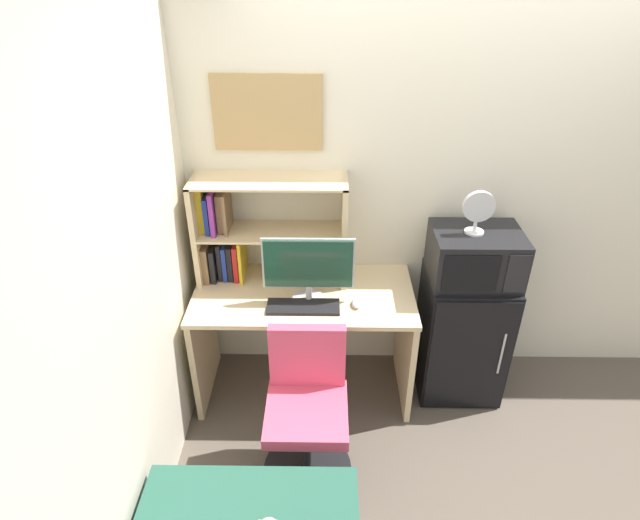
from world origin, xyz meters
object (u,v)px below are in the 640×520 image
(hutch_bookshelf, at_px, (246,230))
(microwave, at_px, (475,256))
(mini_fridge, at_px, (462,334))
(desk_fan, at_px, (478,210))
(keyboard, at_px, (303,307))
(computer_mouse, at_px, (356,303))
(desk_chair, at_px, (307,415))
(monitor, at_px, (308,268))
(wall_corkboard, at_px, (267,113))

(hutch_bookshelf, relative_size, microwave, 1.76)
(hutch_bookshelf, height_order, mini_fridge, hutch_bookshelf)
(mini_fridge, bearing_deg, desk_fan, -174.55)
(keyboard, height_order, microwave, microwave)
(keyboard, height_order, desk_fan, desk_fan)
(computer_mouse, bearing_deg, desk_chair, -119.85)
(monitor, height_order, desk_fan, desk_fan)
(computer_mouse, distance_m, mini_fridge, 0.81)
(keyboard, bearing_deg, microwave, 12.03)
(microwave, relative_size, wall_corkboard, 0.84)
(monitor, height_order, microwave, monitor)
(microwave, xyz_separation_m, desk_chair, (-0.97, -0.66, -0.62))
(computer_mouse, relative_size, microwave, 0.19)
(mini_fridge, distance_m, desk_chair, 1.18)
(desk_chair, bearing_deg, mini_fridge, 34.14)
(monitor, relative_size, mini_fridge, 0.61)
(monitor, xyz_separation_m, desk_fan, (0.95, 0.13, 0.30))
(monitor, distance_m, computer_mouse, 0.35)
(computer_mouse, distance_m, desk_fan, 0.86)
(desk_chair, distance_m, wall_corkboard, 1.68)
(keyboard, distance_m, computer_mouse, 0.31)
(microwave, bearing_deg, wall_corkboard, 167.74)
(desk_chair, bearing_deg, hutch_bookshelf, 115.91)
(mini_fridge, bearing_deg, desk_chair, -145.86)
(keyboard, bearing_deg, desk_fan, 12.07)
(keyboard, height_order, computer_mouse, computer_mouse)
(computer_mouse, xyz_separation_m, mini_fridge, (0.70, 0.18, -0.37))
(hutch_bookshelf, bearing_deg, computer_mouse, -25.98)
(wall_corkboard, bearing_deg, monitor, -59.86)
(mini_fridge, relative_size, desk_chair, 0.97)
(hutch_bookshelf, distance_m, keyboard, 0.59)
(hutch_bookshelf, bearing_deg, desk_fan, -6.15)
(monitor, xyz_separation_m, microwave, (0.98, 0.14, 0.00))
(monitor, relative_size, computer_mouse, 5.39)
(keyboard, bearing_deg, computer_mouse, 5.42)
(hutch_bookshelf, distance_m, microwave, 1.37)
(monitor, height_order, mini_fridge, monitor)
(computer_mouse, height_order, mini_fridge, mini_fridge)
(microwave, bearing_deg, desk_fan, -169.03)
(monitor, bearing_deg, desk_chair, -89.64)
(microwave, height_order, desk_chair, microwave)
(wall_corkboard, bearing_deg, desk_chair, -75.68)
(hutch_bookshelf, distance_m, mini_fridge, 1.53)
(keyboard, height_order, mini_fridge, mini_fridge)
(computer_mouse, bearing_deg, monitor, 170.42)
(mini_fridge, relative_size, microwave, 1.66)
(computer_mouse, relative_size, mini_fridge, 0.11)
(computer_mouse, distance_m, desk_chair, 0.68)
(desk_fan, relative_size, wall_corkboard, 0.42)
(keyboard, xyz_separation_m, microwave, (1.01, 0.21, 0.22))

